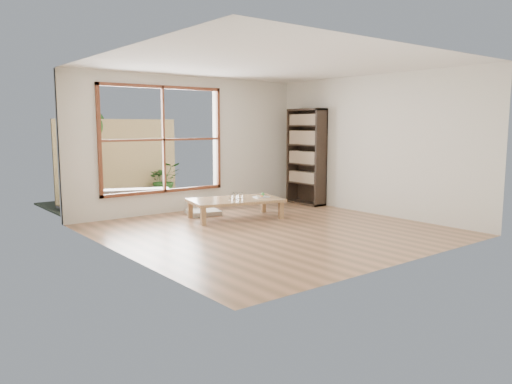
% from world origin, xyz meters
% --- Properties ---
extents(ground, '(5.00, 5.00, 0.00)m').
position_xyz_m(ground, '(0.00, 0.00, 0.00)').
color(ground, '#AC7956').
rests_on(ground, ground).
extents(low_table, '(1.80, 1.28, 0.36)m').
position_xyz_m(low_table, '(0.15, 1.16, 0.31)').
color(low_table, '#A77F51').
rests_on(low_table, ground).
extents(floor_cushion, '(0.70, 0.70, 0.08)m').
position_xyz_m(floor_cushion, '(-0.09, 1.87, 0.04)').
color(floor_cushion, white).
rests_on(floor_cushion, ground).
extents(bookshelf, '(0.32, 0.90, 2.01)m').
position_xyz_m(bookshelf, '(2.32, 1.60, 1.01)').
color(bookshelf, '#32241B').
rests_on(bookshelf, ground).
extents(glass_tall, '(0.07, 0.07, 0.13)m').
position_xyz_m(glass_tall, '(0.09, 1.09, 0.42)').
color(glass_tall, silver).
rests_on(glass_tall, low_table).
extents(glass_mid, '(0.07, 0.07, 0.11)m').
position_xyz_m(glass_mid, '(0.27, 1.16, 0.41)').
color(glass_mid, silver).
rests_on(glass_mid, low_table).
extents(glass_short, '(0.07, 0.07, 0.09)m').
position_xyz_m(glass_short, '(0.21, 1.21, 0.40)').
color(glass_short, silver).
rests_on(glass_short, low_table).
extents(glass_small, '(0.06, 0.06, 0.08)m').
position_xyz_m(glass_small, '(0.08, 1.20, 0.40)').
color(glass_small, silver).
rests_on(glass_small, low_table).
extents(food_tray, '(0.29, 0.22, 0.08)m').
position_xyz_m(food_tray, '(0.65, 1.03, 0.37)').
color(food_tray, white).
rests_on(food_tray, low_table).
extents(deck, '(2.80, 2.00, 0.05)m').
position_xyz_m(deck, '(-0.60, 3.56, 0.00)').
color(deck, '#39332A').
rests_on(deck, ground).
extents(garden_bench, '(1.30, 0.80, 0.40)m').
position_xyz_m(garden_bench, '(-0.86, 3.09, 0.36)').
color(garden_bench, '#32241B').
rests_on(garden_bench, deck).
extents(bamboo_fence, '(2.80, 0.06, 1.80)m').
position_xyz_m(bamboo_fence, '(-0.60, 4.56, 0.90)').
color(bamboo_fence, tan).
rests_on(bamboo_fence, ground).
extents(shrub_right, '(0.83, 0.75, 0.80)m').
position_xyz_m(shrub_right, '(0.34, 4.21, 0.43)').
color(shrub_right, '#336224').
rests_on(shrub_right, deck).
extents(shrub_left, '(0.70, 0.62, 1.06)m').
position_xyz_m(shrub_left, '(-1.54, 4.03, 0.55)').
color(shrub_left, '#336224').
rests_on(shrub_left, deck).
extents(garden_tree, '(1.04, 0.85, 2.22)m').
position_xyz_m(garden_tree, '(-1.28, 4.86, 1.63)').
color(garden_tree, '#4C3D2D').
rests_on(garden_tree, ground).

